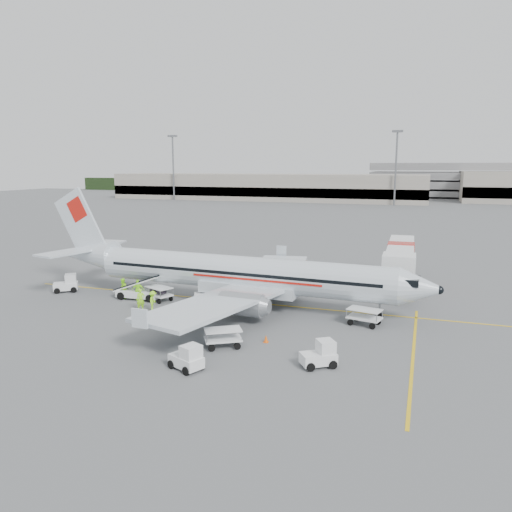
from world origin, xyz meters
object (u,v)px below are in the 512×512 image
object	(u,v)px
jet_bridge	(400,265)
tug_fore	(318,354)
tug_mid	(186,356)
tug_aft	(65,283)
aircraft	(240,250)
belt_loader	(139,283)

from	to	relation	value
jet_bridge	tug_fore	distance (m)	22.53
tug_mid	tug_aft	distance (m)	23.10
tug_mid	aircraft	bearing A→B (deg)	122.26
aircraft	tug_fore	bearing A→B (deg)	-47.49
belt_loader	tug_aft	world-z (taller)	belt_loader
jet_bridge	tug_aft	world-z (taller)	jet_bridge
belt_loader	tug_mid	size ratio (longest dim) A/B	2.60
tug_aft	tug_mid	bearing A→B (deg)	-69.37
jet_bridge	tug_aft	size ratio (longest dim) A/B	7.73
aircraft	jet_bridge	distance (m)	16.98
jet_bridge	tug_fore	world-z (taller)	jet_bridge
aircraft	tug_fore	xyz separation A→B (m)	(9.07, -11.08, -3.99)
aircraft	tug_mid	bearing A→B (deg)	-79.39
tug_aft	jet_bridge	bearing A→B (deg)	-13.23
aircraft	tug_aft	world-z (taller)	aircraft
aircraft	jet_bridge	bearing A→B (deg)	44.77
jet_bridge	tug_aft	bearing A→B (deg)	-159.19
aircraft	belt_loader	xyz separation A→B (m)	(-9.29, -1.09, -3.34)
jet_bridge	tug_aft	xyz separation A→B (m)	(-29.91, -12.22, -1.36)
jet_bridge	tug_fore	xyz separation A→B (m)	(-3.48, -22.22, -1.40)
belt_loader	tug_mid	xyz separation A→B (m)	(11.11, -12.89, -0.65)
tug_fore	tug_aft	xyz separation A→B (m)	(-26.43, 9.99, 0.04)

